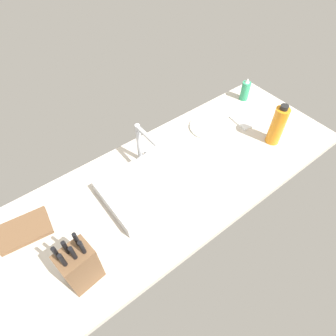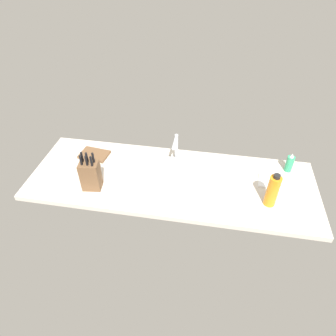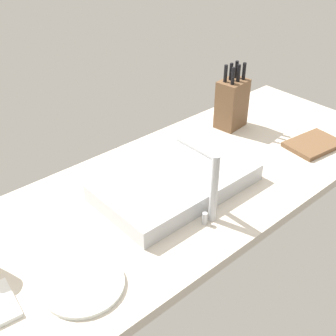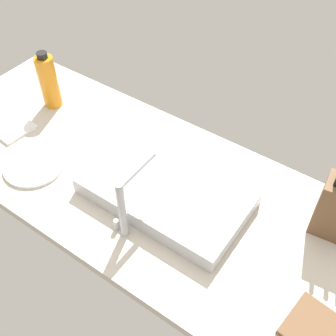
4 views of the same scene
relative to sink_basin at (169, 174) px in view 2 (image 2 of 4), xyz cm
name	(u,v)px [view 2 (image 2 of 4)]	position (x,y,z in cm)	size (l,w,h in cm)	color
countertop_slab	(172,181)	(2.18, -1.37, -4.72)	(192.80, 67.71, 3.50)	beige
sink_basin	(169,174)	(0.00, 0.00, 0.00)	(52.10, 30.46, 5.95)	#B7BABF
faucet	(176,147)	(2.09, 16.17, 10.96)	(5.50, 16.28, 22.63)	#B7BABF
knife_block	(90,175)	(-47.53, -18.35, 7.54)	(12.80, 10.38, 26.90)	brown
cutting_board	(94,154)	(-58.89, 14.39, -2.07)	(20.73, 14.19, 1.80)	brown
soap_bottle	(290,163)	(81.04, 21.22, 3.33)	(5.14, 5.14, 14.43)	#2D9966
water_bottle	(273,191)	(65.28, -13.78, 7.99)	(7.14, 7.14, 23.41)	orange
dinner_plate	(236,170)	(45.58, 14.92, -2.37)	(21.03, 21.03, 1.20)	silver
dish_towel	(276,183)	(71.50, 5.47, -2.37)	(22.53, 13.42, 1.20)	white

